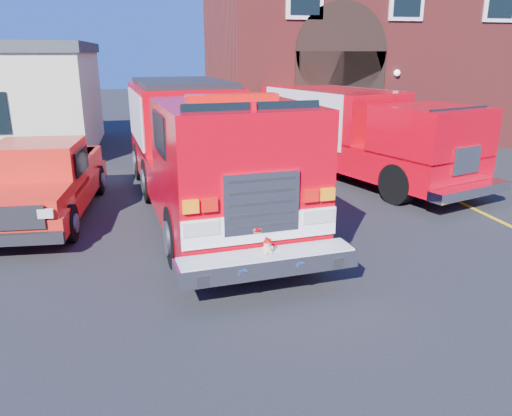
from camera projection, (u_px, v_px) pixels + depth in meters
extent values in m
plane|color=black|center=(244.00, 250.00, 10.44)|extent=(100.00, 100.00, 0.00)
cube|color=#DCB10B|center=(487.00, 215.00, 12.68)|extent=(0.12, 3.00, 0.01)
cube|color=#DCB10B|center=(425.00, 186.00, 15.48)|extent=(0.12, 3.00, 0.01)
cube|color=#DCB10B|center=(382.00, 165.00, 18.28)|extent=(0.12, 3.00, 0.01)
cube|color=maroon|center=(371.00, 51.00, 24.12)|extent=(15.00, 10.00, 8.00)
cube|color=black|center=(339.00, 105.00, 19.33)|extent=(3.60, 0.12, 4.00)
cylinder|color=black|center=(342.00, 51.00, 18.73)|extent=(3.60, 0.12, 3.60)
cylinder|color=black|center=(178.00, 237.00, 9.50)|extent=(0.50, 1.23, 1.20)
cylinder|color=black|center=(295.00, 224.00, 10.21)|extent=(0.50, 1.23, 1.20)
cube|color=red|center=(201.00, 175.00, 12.93)|extent=(3.67, 10.04, 0.98)
cube|color=red|center=(183.00, 115.00, 14.83)|extent=(3.18, 5.04, 1.75)
cube|color=red|center=(233.00, 146.00, 9.66)|extent=(3.06, 3.74, 1.64)
cube|color=black|center=(254.00, 134.00, 8.29)|extent=(2.40, 0.32, 1.03)
cube|color=red|center=(232.00, 98.00, 9.39)|extent=(1.77, 0.54, 0.15)
cube|color=white|center=(261.00, 228.00, 8.38)|extent=(2.72, 0.33, 0.48)
cube|color=silver|center=(262.00, 203.00, 8.24)|extent=(1.31, 0.19, 1.03)
cube|color=silver|center=(267.00, 263.00, 8.26)|extent=(3.10, 0.90, 0.31)
cube|color=#B7B7BF|center=(135.00, 117.00, 14.43)|extent=(0.43, 3.91, 1.42)
cube|color=#B7B7BF|center=(227.00, 113.00, 15.24)|extent=(0.43, 3.91, 1.42)
sphere|color=tan|center=(267.00, 249.00, 8.19)|extent=(0.17, 0.17, 0.16)
sphere|color=tan|center=(267.00, 243.00, 8.15)|extent=(0.14, 0.14, 0.13)
sphere|color=tan|center=(264.00, 240.00, 8.13)|extent=(0.05, 0.05, 0.05)
sphere|color=tan|center=(270.00, 240.00, 8.16)|extent=(0.05, 0.05, 0.05)
ellipsoid|color=#C70105|center=(267.00, 240.00, 8.14)|extent=(0.15, 0.15, 0.08)
cylinder|color=#C70105|center=(268.00, 242.00, 8.13)|extent=(0.17, 0.17, 0.01)
cylinder|color=black|center=(68.00, 223.00, 10.81)|extent=(0.36, 0.86, 0.84)
cube|color=red|center=(46.00, 194.00, 12.48)|extent=(2.52, 5.89, 0.47)
cube|color=red|center=(18.00, 201.00, 10.42)|extent=(2.04, 1.71, 0.37)
cube|color=red|center=(39.00, 164.00, 11.93)|extent=(2.06, 2.02, 1.05)
cube|color=red|center=(60.00, 164.00, 13.93)|extent=(2.08, 2.33, 0.57)
cube|color=black|center=(7.00, 240.00, 9.71)|extent=(2.14, 0.31, 0.23)
cylinder|color=black|center=(397.00, 184.00, 13.50)|extent=(0.69, 1.16, 1.11)
cylinder|color=black|center=(452.00, 174.00, 14.58)|extent=(0.69, 1.16, 1.11)
cube|color=red|center=(358.00, 152.00, 16.27)|extent=(4.94, 8.45, 0.91)
cube|color=red|center=(331.00, 111.00, 17.16)|extent=(3.98, 5.58, 1.51)
cube|color=red|center=(431.00, 131.00, 13.63)|extent=(3.16, 3.09, 1.31)
cube|color=#B7B7BF|center=(301.00, 117.00, 16.57)|extent=(1.38, 4.03, 1.71)
cube|color=#B7B7BF|center=(359.00, 112.00, 17.81)|extent=(1.38, 4.03, 1.71)
cube|color=silver|center=(470.00, 191.00, 12.84)|extent=(2.73, 1.29, 0.25)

